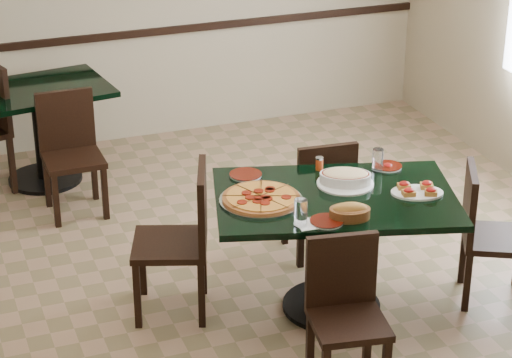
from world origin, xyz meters
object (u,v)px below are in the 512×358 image
object	(u,v)px
chair_far	(321,193)
chair_near	(345,305)
main_table	(334,224)
chair_left	(184,233)
chair_right	(485,228)
back_chair_near	(70,146)
bruschetta_platter	(417,190)
back_table	(39,116)
lasagna_casserole	(345,177)
bread_basket	(350,212)
pepperoni_pizza	(261,198)

from	to	relation	value
chair_far	chair_near	size ratio (longest dim) A/B	1.02
main_table	chair_left	world-z (taller)	chair_left
chair_right	chair_left	bearing A→B (deg)	101.32
back_chair_near	bruschetta_platter	world-z (taller)	back_chair_near
chair_left	bruschetta_platter	world-z (taller)	chair_left
main_table	chair_far	xyz separation A→B (m)	(0.19, 0.60, -0.11)
chair_right	back_chair_near	world-z (taller)	back_chair_near
chair_far	chair_near	distance (m)	1.33
back_chair_near	chair_right	bearing A→B (deg)	-45.68
main_table	chair_far	distance (m)	0.64
back_table	lasagna_casserole	world-z (taller)	lasagna_casserole
bruschetta_platter	back_table	bearing A→B (deg)	143.78
back_table	bread_basket	world-z (taller)	bread_basket
main_table	chair_left	size ratio (longest dim) A/B	1.70
chair_near	chair_far	bearing A→B (deg)	80.70
chair_far	bruschetta_platter	distance (m)	0.85
chair_near	pepperoni_pizza	size ratio (longest dim) A/B	1.72
back_table	back_chair_near	world-z (taller)	back_chair_near
chair_left	bruschetta_platter	bearing A→B (deg)	90.29
bread_basket	pepperoni_pizza	bearing A→B (deg)	149.91
chair_far	bruschetta_platter	xyz separation A→B (m)	(0.26, -0.75, 0.31)
chair_near	pepperoni_pizza	xyz separation A→B (m)	(-0.19, 0.74, 0.32)
main_table	chair_near	bearing A→B (deg)	-93.67
lasagna_casserole	bread_basket	bearing A→B (deg)	-88.37
bruschetta_platter	chair_near	bearing A→B (deg)	-123.28
back_table	chair_right	size ratio (longest dim) A/B	1.33
lasagna_casserole	bruschetta_platter	distance (m)	0.42
back_chair_near	back_table	bearing A→B (deg)	101.88
bruschetta_platter	main_table	bearing A→B (deg)	-178.42
bread_basket	back_table	bearing A→B (deg)	129.13
back_table	back_chair_near	size ratio (longest dim) A/B	1.30
chair_right	main_table	bearing A→B (deg)	104.65
bread_basket	chair_left	bearing A→B (deg)	157.65
main_table	chair_far	size ratio (longest dim) A/B	1.87
back_chair_near	bread_basket	bearing A→B (deg)	-63.08
chair_left	lasagna_casserole	distance (m)	0.99
main_table	back_table	world-z (taller)	same
chair_near	chair_left	world-z (taller)	chair_left
main_table	lasagna_casserole	bearing A→B (deg)	60.32
back_table	chair_left	world-z (taller)	chair_left
back_table	lasagna_casserole	size ratio (longest dim) A/B	3.17
chair_far	pepperoni_pizza	world-z (taller)	chair_far
chair_far	back_chair_near	distance (m)	1.88
lasagna_casserole	back_table	bearing A→B (deg)	144.89
chair_left	pepperoni_pizza	bearing A→B (deg)	81.45
back_table	bruschetta_platter	xyz separation A→B (m)	(1.75, -2.59, 0.25)
main_table	chair_left	distance (m)	0.87
back_table	chair_far	bearing A→B (deg)	-58.97
bruschetta_platter	pepperoni_pizza	bearing A→B (deg)	-174.77
chair_far	back_table	bearing A→B (deg)	-46.63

